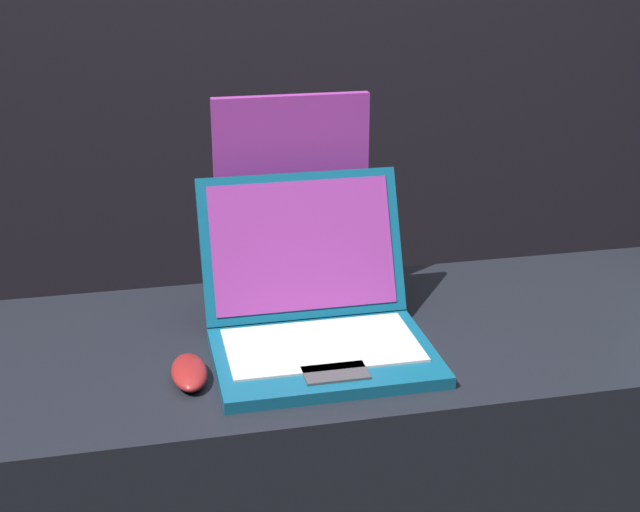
# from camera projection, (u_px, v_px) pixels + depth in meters

# --- Properties ---
(laptop_middle) EXTENTS (0.36, 0.37, 0.26)m
(laptop_middle) POSITION_uv_depth(u_px,v_px,m) (318.00, 311.00, 1.50)
(laptop_middle) COLOR #0F5170
(laptop_middle) RESTS_ON display_counter
(mouse_middle) EXTENTS (0.06, 0.12, 0.03)m
(mouse_middle) POSITION_uv_depth(u_px,v_px,m) (189.00, 372.00, 1.40)
(mouse_middle) COLOR maroon
(mouse_middle) RESTS_ON display_counter
(promo_stand_middle) EXTENTS (0.28, 0.07, 0.39)m
(promo_stand_middle) POSITION_uv_depth(u_px,v_px,m) (295.00, 205.00, 1.64)
(promo_stand_middle) COLOR black
(promo_stand_middle) RESTS_ON display_counter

